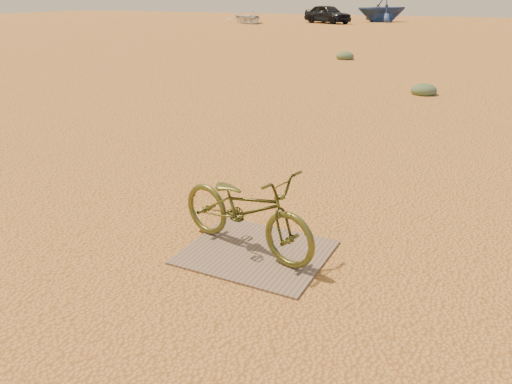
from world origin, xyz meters
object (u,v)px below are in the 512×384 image
at_px(bicycle, 246,209).
at_px(boat_far_left, 382,7).
at_px(plywood_board, 256,252).
at_px(boat_near_left, 247,17).
at_px(car, 327,14).

height_order(bicycle, boat_far_left, boat_far_left).
distance_m(plywood_board, boat_near_left, 42.05).
bearing_deg(boat_near_left, plywood_board, -101.32).
xyz_separation_m(car, boat_near_left, (-6.38, -2.88, -0.30)).
xyz_separation_m(boat_near_left, boat_far_left, (10.00, 7.50, 0.77)).
bearing_deg(bicycle, car, 31.50).
bearing_deg(plywood_board, car, 108.13).
distance_m(bicycle, boat_near_left, 41.98).
distance_m(boat_near_left, boat_far_left, 12.52).
xyz_separation_m(bicycle, car, (-13.02, 40.11, 0.33)).
height_order(car, boat_near_left, car).
distance_m(plywood_board, car, 42.22).
bearing_deg(plywood_board, bicycle, 172.89).
height_order(plywood_board, boat_far_left, boat_far_left).
relative_size(car, boat_far_left, 0.96).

